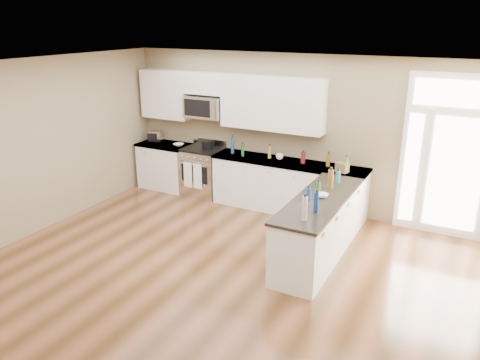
% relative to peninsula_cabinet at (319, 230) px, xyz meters
% --- Properties ---
extents(ground, '(8.00, 8.00, 0.00)m').
position_rel_peninsula_cabinet_xyz_m(ground, '(-0.93, -2.24, -0.43)').
color(ground, '#452B13').
extents(room_shell, '(8.00, 8.00, 8.00)m').
position_rel_peninsula_cabinet_xyz_m(room_shell, '(-0.93, -2.24, 1.27)').
color(room_shell, '#897857').
rests_on(room_shell, ground).
extents(back_cabinet_left, '(1.10, 0.66, 0.94)m').
position_rel_peninsula_cabinet_xyz_m(back_cabinet_left, '(-3.80, 1.45, 0.00)').
color(back_cabinet_left, white).
rests_on(back_cabinet_left, ground).
extents(back_cabinet_right, '(2.85, 0.66, 0.94)m').
position_rel_peninsula_cabinet_xyz_m(back_cabinet_right, '(-1.08, 1.45, 0.00)').
color(back_cabinet_right, white).
rests_on(back_cabinet_right, ground).
extents(peninsula_cabinet, '(0.69, 2.32, 0.94)m').
position_rel_peninsula_cabinet_xyz_m(peninsula_cabinet, '(0.00, 0.00, 0.00)').
color(peninsula_cabinet, white).
rests_on(peninsula_cabinet, ground).
extents(upper_cabinet_left, '(1.04, 0.33, 0.95)m').
position_rel_peninsula_cabinet_xyz_m(upper_cabinet_left, '(-3.81, 1.59, 1.49)').
color(upper_cabinet_left, white).
rests_on(upper_cabinet_left, room_shell).
extents(upper_cabinet_right, '(1.94, 0.33, 0.95)m').
position_rel_peninsula_cabinet_xyz_m(upper_cabinet_right, '(-1.50, 1.59, 1.49)').
color(upper_cabinet_right, white).
rests_on(upper_cabinet_right, room_shell).
extents(upper_cabinet_short, '(0.82, 0.33, 0.40)m').
position_rel_peninsula_cabinet_xyz_m(upper_cabinet_short, '(-2.88, 1.59, 1.77)').
color(upper_cabinet_short, white).
rests_on(upper_cabinet_short, room_shell).
extents(microwave, '(0.78, 0.41, 0.42)m').
position_rel_peninsula_cabinet_xyz_m(microwave, '(-2.88, 1.56, 1.33)').
color(microwave, silver).
rests_on(microwave, room_shell).
extents(entry_door, '(1.70, 0.10, 2.60)m').
position_rel_peninsula_cabinet_xyz_m(entry_door, '(1.62, 1.71, 0.87)').
color(entry_door, white).
rests_on(entry_door, ground).
extents(kitchen_range, '(0.76, 0.68, 1.08)m').
position_rel_peninsula_cabinet_xyz_m(kitchen_range, '(-2.90, 1.45, 0.05)').
color(kitchen_range, silver).
rests_on(kitchen_range, ground).
extents(stockpot, '(0.26, 0.26, 0.17)m').
position_rel_peninsula_cabinet_xyz_m(stockpot, '(-2.81, 1.50, 0.60)').
color(stockpot, black).
rests_on(stockpot, kitchen_range).
extents(toaster_oven, '(0.30, 0.26, 0.22)m').
position_rel_peninsula_cabinet_xyz_m(toaster_oven, '(-4.08, 1.53, 0.62)').
color(toaster_oven, silver).
rests_on(toaster_oven, back_cabinet_left).
extents(cardboard_box, '(0.23, 0.19, 0.16)m').
position_rel_peninsula_cabinet_xyz_m(cardboard_box, '(-0.07, 1.31, 0.58)').
color(cardboard_box, brown).
rests_on(cardboard_box, back_cabinet_right).
extents(bowl_left, '(0.21, 0.21, 0.05)m').
position_rel_peninsula_cabinet_xyz_m(bowl_left, '(-3.45, 1.44, 0.53)').
color(bowl_left, white).
rests_on(bowl_left, back_cabinet_left).
extents(bowl_peninsula, '(0.22, 0.22, 0.05)m').
position_rel_peninsula_cabinet_xyz_m(bowl_peninsula, '(0.01, 0.03, 0.53)').
color(bowl_peninsula, white).
rests_on(bowl_peninsula, peninsula_cabinet).
extents(cup_counter, '(0.14, 0.14, 0.10)m').
position_rel_peninsula_cabinet_xyz_m(cup_counter, '(-1.28, 1.51, 0.56)').
color(cup_counter, white).
rests_on(cup_counter, back_cabinet_right).
extents(counter_bottles, '(2.40, 2.42, 0.32)m').
position_rel_peninsula_cabinet_xyz_m(counter_bottles, '(-0.52, 0.66, 0.63)').
color(counter_bottles, '#19591E').
rests_on(counter_bottles, back_cabinet_right).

